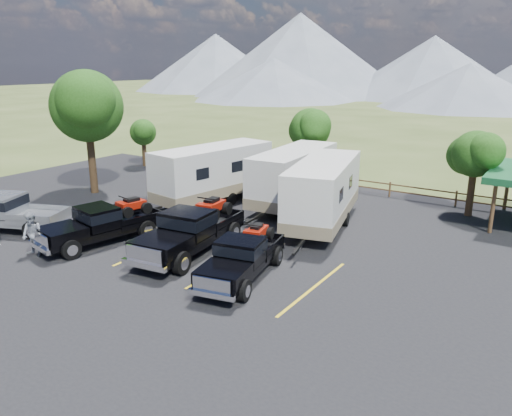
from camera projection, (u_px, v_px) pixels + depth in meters
The scene contains 17 objects.
ground at pixel (123, 289), 18.85m from camera, with size 320.00×320.00×0.00m, color #3A4B1F.
asphalt_lot at pixel (177, 263), 21.26m from camera, with size 44.00×34.00×0.04m, color black.
stall_lines at pixel (192, 255), 22.05m from camera, with size 12.12×5.50×0.01m.
tree_big_nw at pixel (87, 106), 31.10m from camera, with size 5.54×5.18×7.84m.
tree_ne_a at pixel (475, 154), 26.81m from camera, with size 3.11×2.92×4.76m.
tree_north at pixel (310, 129), 34.10m from camera, with size 3.46×3.24×5.25m.
tree_nw_small at pixel (143, 132), 40.13m from camera, with size 2.59×2.43×3.85m.
rail_fence at pixel (360, 184), 32.48m from camera, with size 36.12×0.12×1.00m.
mountain_range at pixel (476, 63), 105.69m from camera, with size 209.00×71.00×20.00m.
rig_left at pixel (103, 223), 23.38m from camera, with size 3.08×6.24×1.99m.
rig_center at pixel (191, 229), 22.17m from camera, with size 2.91×6.79×2.20m.
rig_right at pixel (243, 256), 19.59m from camera, with size 2.86×5.80×1.85m.
trailer_left at pixel (213, 174), 29.91m from camera, with size 3.76×9.81×3.39m.
trailer_center at pixel (294, 177), 29.25m from camera, with size 3.09×9.60×3.32m.
trailer_right at pixel (323, 193), 25.59m from camera, with size 4.31×9.73×3.38m.
pickup_silver at pixel (7, 212), 25.03m from camera, with size 6.48×4.16×1.86m.
person_b at pixel (32, 235), 21.73m from camera, with size 0.95×0.74×1.96m, color gray.
Camera 1 is at (13.63, -11.65, 8.29)m, focal length 35.00 mm.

